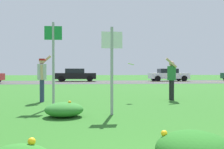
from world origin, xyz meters
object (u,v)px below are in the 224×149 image
Objects in this scene: person_thrower_red_cap_gray_shirt at (42,75)px; car_black_center_left at (76,75)px; sign_post_by_roadside at (112,61)px; car_white_center_right at (168,75)px; frisbee_lime at (131,64)px; person_catcher_green_shirt at (171,77)px; sign_post_near_path at (53,56)px.

car_black_center_left is at bearing 89.15° from person_thrower_red_cap_gray_shirt.
car_white_center_right is at bearing 68.51° from sign_post_by_roadside.
frisbee_lime is at bearing 71.22° from sign_post_by_roadside.
car_white_center_right is (5.95, 18.82, -0.20)m from person_catcher_green_shirt.
car_black_center_left is at bearing 99.38° from frisbee_lime.
frisbee_lime is at bearing -80.62° from car_black_center_left.
sign_post_near_path is 1.62× the size of person_catcher_green_shirt.
person_thrower_red_cap_gray_shirt reaches higher than car_white_center_right.
frisbee_lime reaches higher than car_white_center_right.
car_black_center_left is (-0.34, 20.38, -0.92)m from sign_post_near_path.
sign_post_by_roadside reaches higher than person_catcher_green_shirt.
person_thrower_red_cap_gray_shirt is at bearing -179.78° from frisbee_lime.
sign_post_near_path is 1.69m from person_thrower_red_cap_gray_shirt.
sign_post_near_path is 11.72× the size of frisbee_lime.
person_thrower_red_cap_gray_shirt is (-2.38, 3.01, -0.42)m from sign_post_by_roadside.
person_catcher_green_shirt is at bearing -75.68° from car_black_center_left.
person_catcher_green_shirt reaches higher than car_white_center_right.
person_thrower_red_cap_gray_shirt is 18.96m from car_black_center_left.
person_catcher_green_shirt is (5.09, 0.14, -0.06)m from person_thrower_red_cap_gray_shirt.
sign_post_by_roadside is 4.18m from person_catcher_green_shirt.
person_catcher_green_shirt is (4.46, 1.57, -0.72)m from sign_post_near_path.
sign_post_near_path is 2.38m from sign_post_by_roadside.
car_white_center_right is at bearing 62.95° from sign_post_near_path.
person_catcher_green_shirt is at bearing -107.53° from car_white_center_right.
person_thrower_red_cap_gray_shirt is 21.94m from car_white_center_right.
sign_post_near_path is 0.61× the size of car_black_center_left.
sign_post_near_path is 3.15m from frisbee_lime.
person_thrower_red_cap_gray_shirt is at bearing -178.44° from person_catcher_green_shirt.
car_white_center_right is at bearing 68.09° from frisbee_lime.
sign_post_near_path is at bearing -66.43° from person_thrower_red_cap_gray_shirt.
sign_post_near_path is 1.54× the size of person_thrower_red_cap_gray_shirt.
sign_post_near_path reaches higher than person_catcher_green_shirt.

